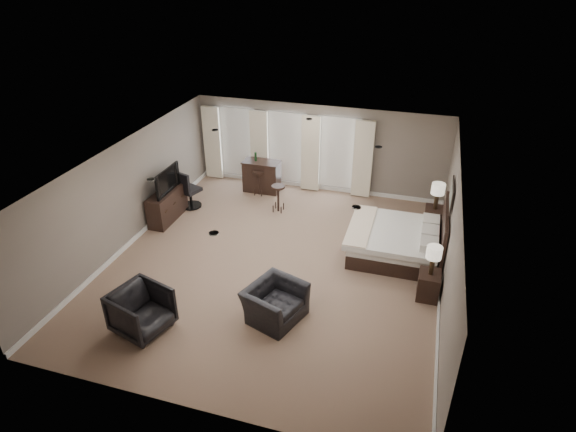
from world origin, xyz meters
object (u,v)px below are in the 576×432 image
(dresser, at_px, (167,205))
(tv, at_px, (165,189))
(nightstand_far, at_px, (433,219))
(desk_chair, at_px, (190,189))
(bed, at_px, (394,229))
(armchair_near, at_px, (275,298))
(lamp_far, at_px, (437,196))
(nightstand_near, at_px, (428,285))
(bar_counter, at_px, (262,176))
(bar_stool_left, at_px, (259,183))
(bar_stool_right, at_px, (278,198))
(lamp_near, at_px, (433,261))
(armchair_far, at_px, (141,309))

(dresser, xyz_separation_m, tv, (0.00, 0.00, 0.49))
(nightstand_far, distance_m, desk_chair, 6.68)
(bed, distance_m, dresser, 6.04)
(armchair_near, height_order, desk_chair, desk_chair)
(dresser, bearing_deg, nightstand_far, 11.85)
(nightstand_far, height_order, lamp_far, lamp_far)
(tv, xyz_separation_m, armchair_near, (4.03, -2.99, -0.42))
(tv, bearing_deg, nightstand_near, -101.82)
(dresser, bearing_deg, bar_counter, 51.83)
(armchair_near, xyz_separation_m, bar_stool_left, (-2.16, 5.10, -0.11))
(armchair_near, distance_m, bar_stool_right, 4.46)
(dresser, bearing_deg, nightstand_near, -11.82)
(bar_stool_left, bearing_deg, lamp_far, -7.48)
(lamp_near, bearing_deg, bed, 121.54)
(nightstand_far, bearing_deg, nightstand_near, -90.00)
(bed, relative_size, desk_chair, 1.91)
(tv, distance_m, bar_counter, 3.06)
(tv, distance_m, armchair_near, 5.03)
(lamp_far, distance_m, bar_counter, 5.16)
(dresser, distance_m, desk_chair, 0.87)
(lamp_far, relative_size, armchair_near, 0.63)
(bar_stool_left, height_order, bar_stool_right, bar_stool_right)
(desk_chair, bearing_deg, nightstand_near, 179.63)
(armchair_far, bearing_deg, lamp_near, -47.22)
(bar_stool_right, bearing_deg, armchair_near, -73.22)
(nightstand_near, height_order, lamp_far, lamp_far)
(bed, distance_m, lamp_far, 1.73)
(bar_stool_right, relative_size, desk_chair, 0.70)
(nightstand_near, xyz_separation_m, lamp_far, (0.00, 2.90, 0.68))
(dresser, distance_m, tv, 0.49)
(dresser, relative_size, armchair_far, 1.45)
(tv, bearing_deg, nightstand_far, -78.15)
(armchair_near, bearing_deg, bed, -14.22)
(nightstand_far, relative_size, bar_stool_right, 0.80)
(nightstand_near, relative_size, dresser, 0.41)
(desk_chair, bearing_deg, lamp_far, -156.09)
(tv, relative_size, desk_chair, 1.03)
(nightstand_far, relative_size, lamp_far, 0.89)
(bed, distance_m, armchair_far, 5.93)
(lamp_far, relative_size, desk_chair, 0.63)
(lamp_near, xyz_separation_m, bar_stool_right, (-4.18, 2.73, -0.53))
(nightstand_far, height_order, bar_stool_right, bar_stool_right)
(armchair_near, bearing_deg, lamp_far, -13.49)
(bar_stool_left, bearing_deg, bar_counter, 89.82)
(lamp_far, distance_m, armchair_near, 5.32)
(nightstand_near, height_order, bar_stool_right, bar_stool_right)
(nightstand_far, bearing_deg, armchair_far, -133.47)
(lamp_near, bearing_deg, desk_chair, 161.19)
(lamp_near, bearing_deg, nightstand_far, 90.00)
(bar_stool_left, height_order, desk_chair, desk_chair)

